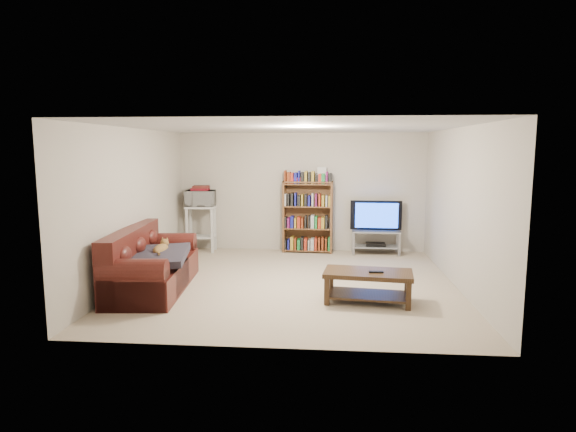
# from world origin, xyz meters

# --- Properties ---
(floor) EXTENTS (5.00, 5.00, 0.00)m
(floor) POSITION_xyz_m (0.00, 0.00, 0.00)
(floor) COLOR #C3AF91
(floor) RESTS_ON ground
(ceiling) EXTENTS (5.00, 5.00, 0.00)m
(ceiling) POSITION_xyz_m (0.00, 0.00, 2.40)
(ceiling) COLOR white
(ceiling) RESTS_ON ground
(wall_back) EXTENTS (5.00, 0.00, 5.00)m
(wall_back) POSITION_xyz_m (0.00, 2.50, 1.20)
(wall_back) COLOR beige
(wall_back) RESTS_ON ground
(wall_front) EXTENTS (5.00, 0.00, 5.00)m
(wall_front) POSITION_xyz_m (0.00, -2.50, 1.20)
(wall_front) COLOR beige
(wall_front) RESTS_ON ground
(wall_left) EXTENTS (0.00, 5.00, 5.00)m
(wall_left) POSITION_xyz_m (-2.50, 0.00, 1.20)
(wall_left) COLOR beige
(wall_left) RESTS_ON ground
(wall_right) EXTENTS (0.00, 5.00, 5.00)m
(wall_right) POSITION_xyz_m (2.50, 0.00, 1.20)
(wall_right) COLOR beige
(wall_right) RESTS_ON ground
(sofa) EXTENTS (1.10, 2.21, 0.91)m
(sofa) POSITION_xyz_m (-2.11, -0.52, 0.32)
(sofa) COLOR #471612
(sofa) RESTS_ON floor
(blanket) EXTENTS (0.99, 1.19, 0.19)m
(blanket) POSITION_xyz_m (-1.92, -0.65, 0.54)
(blanket) COLOR #2D2934
(blanket) RESTS_ON sofa
(cat) EXTENTS (0.28, 0.60, 0.18)m
(cat) POSITION_xyz_m (-1.93, -0.46, 0.60)
(cat) COLOR olive
(cat) RESTS_ON sofa
(coffee_table) EXTENTS (1.25, 0.73, 0.43)m
(coffee_table) POSITION_xyz_m (1.10, -0.86, 0.30)
(coffee_table) COLOR #342212
(coffee_table) RESTS_ON floor
(remote) EXTENTS (0.20, 0.06, 0.02)m
(remote) POSITION_xyz_m (1.20, -0.92, 0.44)
(remote) COLOR black
(remote) RESTS_ON coffee_table
(tv_stand) EXTENTS (0.96, 0.45, 0.47)m
(tv_stand) POSITION_xyz_m (1.50, 2.23, 0.32)
(tv_stand) COLOR #999EA3
(tv_stand) RESTS_ON floor
(television) EXTENTS (1.02, 0.16, 0.59)m
(television) POSITION_xyz_m (1.50, 2.23, 0.77)
(television) COLOR black
(television) RESTS_ON tv_stand
(dvd_player) EXTENTS (0.38, 0.27, 0.06)m
(dvd_player) POSITION_xyz_m (1.50, 2.23, 0.19)
(dvd_player) COLOR black
(dvd_player) RESTS_ON tv_stand
(bookshelf) EXTENTS (1.01, 0.36, 1.44)m
(bookshelf) POSITION_xyz_m (0.14, 2.30, 0.74)
(bookshelf) COLOR brown
(bookshelf) RESTS_ON floor
(shelf_clutter) EXTENTS (0.74, 0.24, 0.28)m
(shelf_clutter) POSITION_xyz_m (0.24, 2.31, 1.54)
(shelf_clutter) COLOR silver
(shelf_clutter) RESTS_ON bookshelf
(microwave_stand) EXTENTS (0.61, 0.46, 0.93)m
(microwave_stand) POSITION_xyz_m (-2.02, 2.18, 0.60)
(microwave_stand) COLOR silver
(microwave_stand) RESTS_ON floor
(microwave) EXTENTS (0.60, 0.43, 0.32)m
(microwave) POSITION_xyz_m (-2.02, 2.18, 1.09)
(microwave) COLOR silver
(microwave) RESTS_ON microwave_stand
(game_boxes) EXTENTS (0.36, 0.32, 0.05)m
(game_boxes) POSITION_xyz_m (-2.02, 2.18, 1.27)
(game_boxes) COLOR maroon
(game_boxes) RESTS_ON microwave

